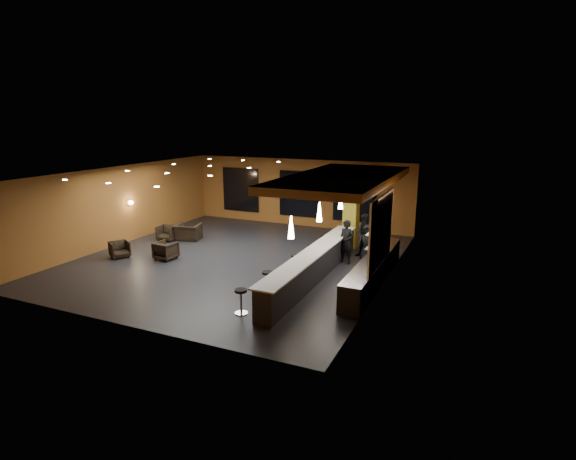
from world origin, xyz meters
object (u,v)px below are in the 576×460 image
at_px(bar_stool_1, 268,279).
at_px(column, 351,208).
at_px(armchair_c, 167,233).
at_px(staff_c, 367,244).
at_px(prep_counter, 373,271).
at_px(armchair_b, 166,250).
at_px(armchair_d, 188,232).
at_px(bar_stool_3, 312,252).
at_px(pendant_2, 341,200).
at_px(staff_a, 346,242).
at_px(bar_stool_4, 325,242).
at_px(staff_b, 366,236).
at_px(armchair_a, 120,249).
at_px(pendant_0, 291,227).
at_px(bar_stool_2, 296,262).
at_px(bar_stool_0, 241,298).
at_px(pendant_1, 319,212).
at_px(bar_counter, 314,266).

bearing_deg(bar_stool_1, column, 81.60).
height_order(column, armchair_c, column).
height_order(column, bar_stool_1, column).
bearing_deg(column, staff_c, -56.90).
xyz_separation_m(prep_counter, armchair_c, (-10.11, 1.65, -0.07)).
xyz_separation_m(armchair_b, armchair_c, (-1.81, 2.34, -0.01)).
xyz_separation_m(column, armchair_d, (-7.29, -1.94, -1.38)).
distance_m(prep_counter, bar_stool_3, 2.87).
distance_m(pendant_2, staff_a, 1.74).
bearing_deg(bar_stool_4, staff_c, -15.59).
relative_size(staff_c, armchair_d, 1.32).
relative_size(staff_b, armchair_a, 2.48).
bearing_deg(column, pendant_0, -90.00).
relative_size(staff_b, armchair_d, 1.59).
bearing_deg(bar_stool_2, armchair_b, -177.10).
xyz_separation_m(column, armchair_c, (-8.11, -2.45, -1.39)).
xyz_separation_m(column, bar_stool_0, (-0.92, -8.12, -1.27)).
bearing_deg(bar_stool_1, prep_counter, 37.49).
bearing_deg(bar_stool_0, armchair_c, 141.71).
bearing_deg(bar_stool_3, pendant_0, -79.65).
distance_m(bar_stool_0, bar_stool_3, 5.13).
bearing_deg(bar_stool_0, pendant_2, 81.95).
bearing_deg(armchair_d, bar_stool_4, 170.72).
bearing_deg(prep_counter, staff_a, 130.60).
distance_m(pendant_1, bar_stool_4, 3.44).
relative_size(pendant_0, bar_stool_0, 0.93).
bearing_deg(armchair_d, armchair_c, 17.28).
bearing_deg(prep_counter, staff_b, 109.33).
height_order(bar_counter, staff_b, staff_b).
bearing_deg(bar_stool_1, staff_c, 64.27).
xyz_separation_m(armchair_d, bar_stool_3, (6.64, -1.07, 0.13)).
bearing_deg(staff_b, prep_counter, -66.12).
distance_m(bar_counter, pendant_1, 1.92).
bearing_deg(bar_stool_2, staff_c, 53.86).
bearing_deg(bar_stool_4, armchair_b, -148.10).
bearing_deg(bar_stool_3, prep_counter, -22.39).
distance_m(staff_c, armchair_c, 9.36).
relative_size(bar_counter, staff_c, 5.26).
distance_m(staff_b, bar_stool_3, 2.41).
distance_m(bar_counter, prep_counter, 2.06).
relative_size(bar_counter, staff_b, 4.39).
relative_size(column, pendant_2, 5.00).
relative_size(pendant_1, bar_stool_4, 0.97).
bearing_deg(staff_a, pendant_1, -92.00).
relative_size(staff_b, bar_stool_2, 2.27).
xyz_separation_m(bar_counter, staff_a, (0.50, 2.25, 0.37)).
relative_size(bar_counter, staff_a, 4.61).
xyz_separation_m(pendant_0, armchair_c, (-8.11, 4.15, -1.99)).
xyz_separation_m(prep_counter, staff_b, (-0.97, 2.78, 0.48)).
distance_m(prep_counter, pendant_1, 2.77).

